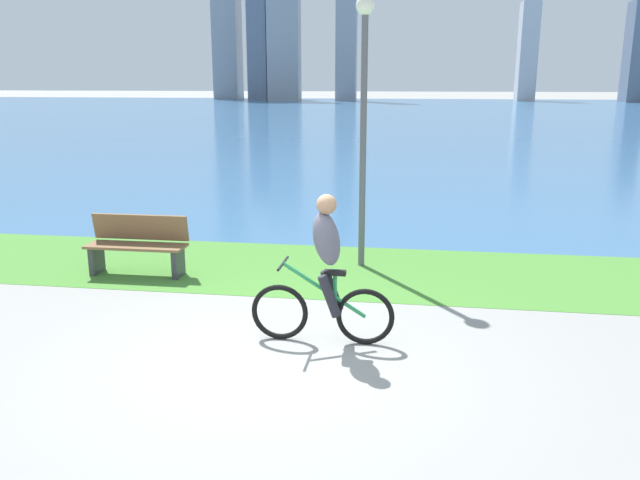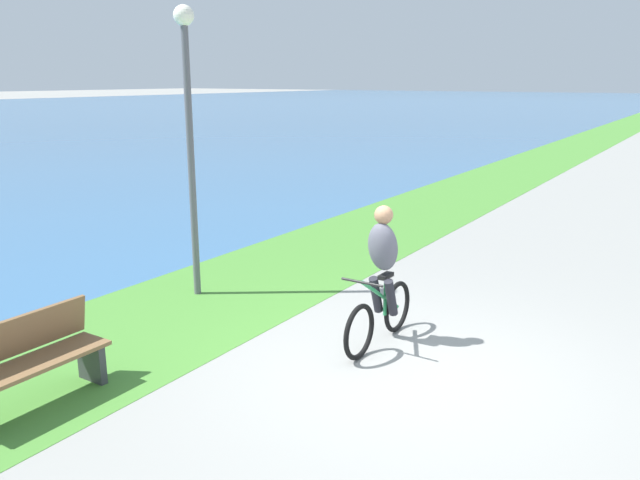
{
  "view_description": "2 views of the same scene",
  "coord_description": "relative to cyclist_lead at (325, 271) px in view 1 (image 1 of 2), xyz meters",
  "views": [
    {
      "loc": [
        1.42,
        -6.09,
        2.88
      ],
      "look_at": [
        0.3,
        1.34,
        0.99
      ],
      "focal_mm": 35.91,
      "sensor_mm": 36.0,
      "label": 1
    },
    {
      "loc": [
        -5.86,
        -2.66,
        3.1
      ],
      "look_at": [
        0.26,
        1.3,
        1.23
      ],
      "focal_mm": 35.42,
      "sensor_mm": 36.0,
      "label": 2
    }
  ],
  "objects": [
    {
      "name": "lamppost_tall",
      "position": [
        0.14,
        3.12,
        1.8
      ],
      "size": [
        0.28,
        0.28,
        4.06
      ],
      "color": "#595960",
      "rests_on": "ground"
    },
    {
      "name": "ground_plane",
      "position": [
        -0.47,
        -0.57,
        -0.84
      ],
      "size": [
        300.0,
        300.0,
        0.0
      ],
      "primitive_type": "plane",
      "color": "gray"
    },
    {
      "name": "bench_near_path",
      "position": [
        -3.17,
        2.15,
        -0.39
      ],
      "size": [
        1.5,
        0.47,
        0.9
      ],
      "color": "brown",
      "rests_on": "ground"
    },
    {
      "name": "city_skyline_far_shore",
      "position": [
        -11.68,
        83.93,
        8.11
      ],
      "size": [
        57.43,
        8.59,
        24.73
      ],
      "color": "#8C939E",
      "rests_on": "ground"
    },
    {
      "name": "cyclist_lead",
      "position": [
        0.0,
        0.0,
        0.0
      ],
      "size": [
        1.62,
        0.52,
        1.69
      ],
      "color": "black",
      "rests_on": "ground"
    },
    {
      "name": "grass_strip_bayside",
      "position": [
        -0.47,
        2.8,
        -0.83
      ],
      "size": [
        120.0,
        2.84,
        0.01
      ],
      "primitive_type": "cube",
      "color": "#478433",
      "rests_on": "ground"
    },
    {
      "name": "bay_water_surface",
      "position": [
        -0.47,
        48.19,
        -0.84
      ],
      "size": [
        300.0,
        87.94,
        0.0
      ],
      "primitive_type": "cube",
      "color": "#386693",
      "rests_on": "ground"
    }
  ]
}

